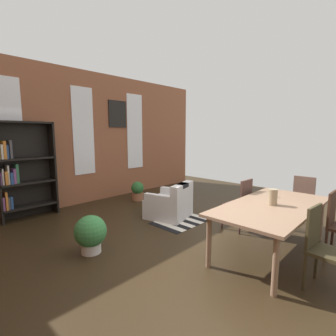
% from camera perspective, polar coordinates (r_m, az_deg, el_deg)
% --- Properties ---
extents(ground_plane, '(9.84, 9.84, 0.00)m').
position_cam_1_polar(ground_plane, '(4.05, 9.39, -17.96)').
color(ground_plane, '#2E2213').
extents(back_wall_brick, '(7.94, 0.12, 3.29)m').
position_cam_1_polar(back_wall_brick, '(6.61, -19.09, 6.52)').
color(back_wall_brick, '#94563A').
rests_on(back_wall_brick, ground).
extents(window_pane_0, '(0.55, 0.02, 2.14)m').
position_cam_1_polar(window_pane_0, '(5.98, -32.86, 7.16)').
color(window_pane_0, white).
extents(window_pane_1, '(0.55, 0.02, 2.14)m').
position_cam_1_polar(window_pane_1, '(6.55, -18.87, 7.96)').
color(window_pane_1, white).
extents(window_pane_2, '(0.55, 0.02, 2.14)m').
position_cam_1_polar(window_pane_2, '(7.44, -7.64, 8.27)').
color(window_pane_2, white).
extents(dining_table, '(2.16, 1.06, 0.73)m').
position_cam_1_polar(dining_table, '(3.98, 22.84, -8.69)').
color(dining_table, '#876850').
rests_on(dining_table, ground).
extents(vase_on_table, '(0.13, 0.13, 0.23)m').
position_cam_1_polar(vase_on_table, '(3.92, 22.90, -6.16)').
color(vase_on_table, '#998466').
rests_on(vase_on_table, dining_table).
extents(tealight_candle_0, '(0.04, 0.04, 0.04)m').
position_cam_1_polar(tealight_candle_0, '(4.42, 23.57, -5.90)').
color(tealight_candle_0, silver).
rests_on(tealight_candle_0, dining_table).
extents(dining_chair_near_left, '(0.44, 0.44, 0.95)m').
position_cam_1_polar(dining_chair_near_left, '(3.40, 32.03, -14.90)').
color(dining_chair_near_left, '#362E1B').
rests_on(dining_chair_near_left, ground).
extents(dining_chair_far_right, '(0.41, 0.41, 0.95)m').
position_cam_1_polar(dining_chair_far_right, '(4.75, 16.24, -7.65)').
color(dining_chair_far_right, '#49302A').
rests_on(dining_chair_far_right, ground).
extents(dining_chair_head_right, '(0.41, 0.41, 0.95)m').
position_cam_1_polar(dining_chair_head_right, '(5.37, 28.36, -6.50)').
color(dining_chair_head_right, brown).
rests_on(dining_chair_head_right, ground).
extents(bookshelf_tall, '(1.09, 0.32, 2.01)m').
position_cam_1_polar(bookshelf_tall, '(5.89, -30.56, -0.46)').
color(bookshelf_tall, black).
rests_on(bookshelf_tall, ground).
extents(armchair_white, '(0.99, 0.99, 0.75)m').
position_cam_1_polar(armchair_white, '(5.30, 0.55, -8.32)').
color(armchair_white, silver).
rests_on(armchair_white, ground).
extents(potted_plant_by_shelf, '(0.33, 0.33, 0.50)m').
position_cam_1_polar(potted_plant_by_shelf, '(6.66, -7.01, -5.20)').
color(potted_plant_by_shelf, '#9E6042').
rests_on(potted_plant_by_shelf, ground).
extents(potted_plant_corner, '(0.47, 0.47, 0.57)m').
position_cam_1_polar(potted_plant_corner, '(3.96, -17.37, -14.03)').
color(potted_plant_corner, silver).
rests_on(potted_plant_corner, ground).
extents(striped_rug, '(1.10, 0.77, 0.01)m').
position_cam_1_polar(striped_rug, '(5.14, 2.97, -12.09)').
color(striped_rug, black).
rests_on(striped_rug, ground).
extents(framed_picture, '(0.56, 0.03, 0.72)m').
position_cam_1_polar(framed_picture, '(7.10, -11.53, 12.05)').
color(framed_picture, black).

